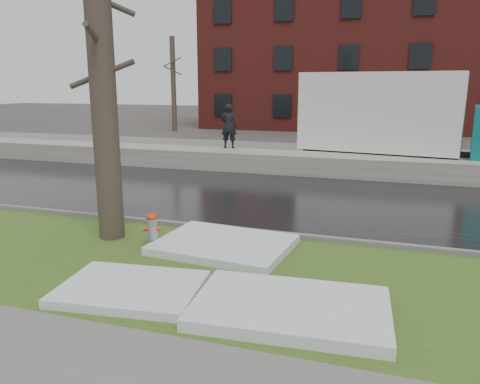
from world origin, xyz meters
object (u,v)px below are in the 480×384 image
(box_truck, at_px, (413,120))
(worker, at_px, (229,126))
(fire_hydrant, at_px, (152,228))
(tree, at_px, (102,78))

(box_truck, height_order, worker, box_truck)
(fire_hydrant, distance_m, tree, 3.21)
(tree, xyz_separation_m, worker, (-0.63, 9.45, -1.78))
(fire_hydrant, bearing_deg, tree, 144.41)
(tree, distance_m, worker, 9.64)
(worker, bearing_deg, tree, 86.48)
(worker, bearing_deg, fire_hydrant, 93.02)
(tree, bearing_deg, fire_hydrant, -14.04)
(fire_hydrant, xyz_separation_m, tree, (-1.15, 0.29, 2.98))
(box_truck, bearing_deg, tree, -113.30)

